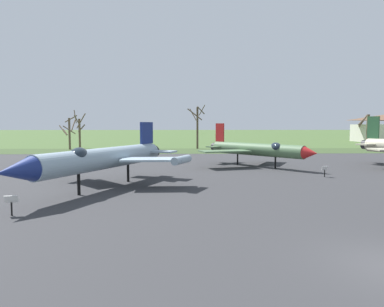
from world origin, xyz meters
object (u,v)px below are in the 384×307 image
object	(u,v)px
jet_fighter_front_right	(257,149)
info_placard_front_right	(325,170)
jet_fighter_rear_center	(102,158)
info_placard_rear_center	(11,203)

from	to	relation	value
jet_fighter_front_right	info_placard_front_right	size ratio (longest dim) A/B	11.70
jet_fighter_rear_center	info_placard_front_right	bearing A→B (deg)	15.44
info_placard_front_right	jet_fighter_rear_center	xyz separation A→B (m)	(-17.33, -4.79, 1.53)
jet_fighter_front_right	info_placard_front_right	xyz separation A→B (m)	(4.09, -7.41, -1.28)
jet_fighter_rear_center	info_placard_rear_center	bearing A→B (deg)	-111.17
jet_fighter_front_right	jet_fighter_rear_center	bearing A→B (deg)	-137.35
jet_fighter_front_right	info_placard_front_right	distance (m)	8.56
jet_fighter_front_right	info_placard_front_right	bearing A→B (deg)	-61.10
info_placard_rear_center	jet_fighter_rear_center	bearing A→B (deg)	68.83
info_placard_front_right	jet_fighter_rear_center	distance (m)	18.05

